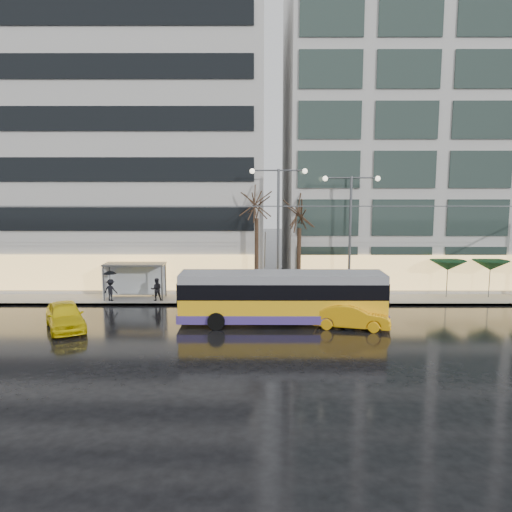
{
  "coord_description": "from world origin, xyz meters",
  "views": [
    {
      "loc": [
        0.54,
        -23.74,
        7.99
      ],
      "look_at": [
        0.47,
        5.0,
        3.95
      ],
      "focal_mm": 35.0,
      "sensor_mm": 36.0,
      "label": 1
    }
  ],
  "objects_px": {
    "street_lamp_near": "(278,215)",
    "taxi_a": "(65,316)",
    "trolleybus": "(282,299)",
    "bus_shelter": "(130,273)"
  },
  "relations": [
    {
      "from": "street_lamp_near",
      "to": "taxi_a",
      "type": "relative_size",
      "value": 1.96
    },
    {
      "from": "trolleybus",
      "to": "taxi_a",
      "type": "xyz_separation_m",
      "value": [
        -12.23,
        -1.11,
        -0.71
      ]
    },
    {
      "from": "bus_shelter",
      "to": "street_lamp_near",
      "type": "height_order",
      "value": "street_lamp_near"
    },
    {
      "from": "trolleybus",
      "to": "taxi_a",
      "type": "bearing_deg",
      "value": -174.79
    },
    {
      "from": "taxi_a",
      "to": "trolleybus",
      "type": "bearing_deg",
      "value": -22.01
    },
    {
      "from": "trolleybus",
      "to": "taxi_a",
      "type": "height_order",
      "value": "trolleybus"
    },
    {
      "from": "bus_shelter",
      "to": "street_lamp_near",
      "type": "relative_size",
      "value": 0.47
    },
    {
      "from": "taxi_a",
      "to": "street_lamp_near",
      "type": "bearing_deg",
      "value": 3.77
    },
    {
      "from": "trolleybus",
      "to": "street_lamp_near",
      "type": "height_order",
      "value": "street_lamp_near"
    },
    {
      "from": "bus_shelter",
      "to": "trolleybus",
      "type": "bearing_deg",
      "value": -30.6
    }
  ]
}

